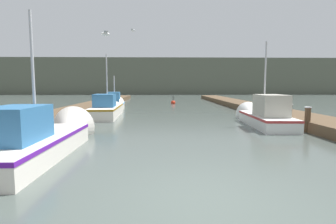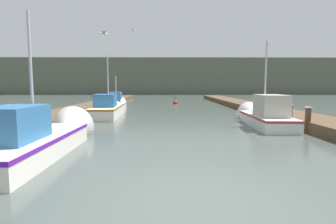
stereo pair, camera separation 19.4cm
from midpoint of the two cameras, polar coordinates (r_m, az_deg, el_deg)
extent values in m
plane|color=#47514C|center=(4.88, 6.59, -18.33)|extent=(200.00, 200.00, 0.00)
cube|color=brown|center=(21.34, -17.72, 0.81)|extent=(2.33, 40.00, 0.46)
cube|color=brown|center=(21.73, 18.03, 0.89)|extent=(2.33, 40.00, 0.46)
cube|color=#565B4C|center=(64.00, -0.92, 7.57)|extent=(120.00, 16.00, 7.85)
cube|color=silver|center=(8.16, -28.39, -6.83)|extent=(1.80, 4.80, 0.61)
cube|color=#591899|center=(8.11, -28.47, -5.13)|extent=(1.83, 4.83, 0.10)
cone|color=silver|center=(10.84, -21.26, -3.53)|extent=(1.70, 1.14, 1.70)
cube|color=#2D6699|center=(7.51, -30.73, -2.25)|extent=(1.13, 1.73, 0.87)
cylinder|color=#B2B2B7|center=(8.31, -27.94, 7.44)|extent=(0.08, 0.08, 3.43)
cube|color=silver|center=(13.57, 20.15, -1.76)|extent=(1.71, 4.51, 0.57)
cube|color=#AD3333|center=(13.55, 20.19, -0.81)|extent=(1.74, 4.54, 0.10)
cone|color=silver|center=(16.14, 17.06, -0.50)|extent=(1.47, 1.04, 1.42)
cube|color=#B2AD9E|center=(12.97, 21.06, 1.35)|extent=(1.25, 1.84, 0.99)
cylinder|color=#B2B2B7|center=(13.79, 20.01, 6.95)|extent=(0.08, 0.08, 3.55)
cube|color=silver|center=(17.15, -13.53, 0.14)|extent=(1.77, 5.22, 0.68)
cube|color=#976B14|center=(17.12, -13.56, 1.08)|extent=(1.80, 5.25, 0.10)
cone|color=silver|center=(20.21, -12.11, 1.02)|extent=(1.50, 1.12, 1.45)
cube|color=#2D6699|center=(16.46, -13.96, 2.45)|extent=(1.28, 1.58, 0.77)
cylinder|color=#B2B2B7|center=(17.45, -13.49, 6.79)|extent=(0.08, 0.08, 3.30)
cube|color=silver|center=(21.83, -11.87, 1.18)|extent=(1.90, 4.62, 0.54)
cube|color=blue|center=(21.81, -11.88, 1.73)|extent=(1.93, 4.66, 0.10)
cone|color=silver|center=(24.64, -11.33, 1.71)|extent=(1.50, 1.28, 1.39)
cube|color=#2D6699|center=(21.22, -12.03, 3.02)|extent=(1.13, 1.78, 0.92)
cylinder|color=#B2B2B7|center=(22.10, -11.87, 4.84)|extent=(0.08, 0.08, 2.23)
cylinder|color=#473523|center=(12.57, 27.70, -1.55)|extent=(0.24, 0.24, 1.05)
cylinder|color=silver|center=(12.52, 27.82, 0.92)|extent=(0.27, 0.27, 0.04)
cylinder|color=#473523|center=(13.71, 24.44, -0.80)|extent=(0.27, 0.27, 1.07)
cylinder|color=silver|center=(13.66, 24.54, 1.52)|extent=(0.31, 0.31, 0.04)
sphere|color=red|center=(28.09, 0.93, 2.04)|extent=(0.48, 0.48, 0.48)
cylinder|color=black|center=(28.06, 0.93, 3.03)|extent=(0.06, 0.06, 0.50)
ellipsoid|color=white|center=(18.34, -7.96, 17.17)|extent=(0.30, 0.20, 0.12)
cube|color=gray|center=(18.22, -8.10, 17.32)|extent=(0.17, 0.29, 0.07)
cube|color=gray|center=(18.47, -7.82, 17.16)|extent=(0.17, 0.29, 0.07)
ellipsoid|color=white|center=(9.02, -14.12, 16.14)|extent=(0.31, 0.22, 0.12)
cube|color=gray|center=(9.16, -14.19, 16.11)|extent=(0.19, 0.30, 0.07)
cube|color=gray|center=(8.89, -14.05, 16.43)|extent=(0.19, 0.30, 0.07)
camera|label=1|loc=(0.10, -90.42, -0.04)|focal=28.00mm
camera|label=2|loc=(0.10, 89.58, 0.04)|focal=28.00mm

